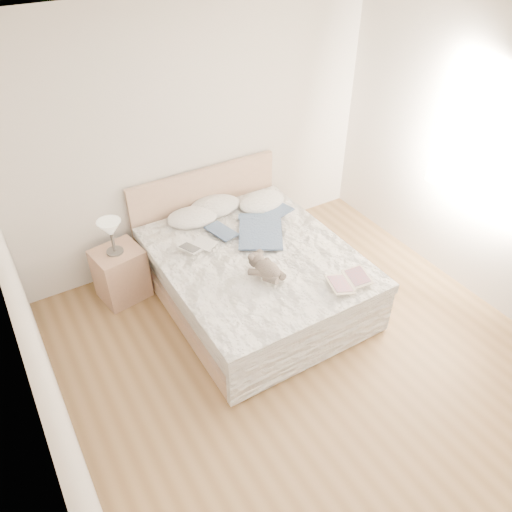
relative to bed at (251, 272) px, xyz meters
name	(u,v)px	position (x,y,z in m)	size (l,w,h in m)	color
floor	(321,374)	(0.00, -1.19, -0.31)	(4.00, 4.50, 0.00)	brown
ceiling	(361,53)	(0.00, -1.19, 2.39)	(4.00, 4.50, 0.00)	white
wall_back	(198,136)	(0.00, 1.06, 1.04)	(4.00, 0.02, 2.70)	silver
wall_left	(46,365)	(-2.00, -1.19, 1.04)	(0.02, 4.50, 2.70)	silver
window	(491,156)	(1.99, -0.89, 1.14)	(0.02, 1.30, 1.10)	white
bed	(251,272)	(0.00, 0.00, 0.00)	(1.72, 2.14, 1.00)	tan
nightstand	(121,274)	(-1.12, 0.69, -0.03)	(0.45, 0.40, 0.56)	tan
table_lamp	(110,230)	(-1.13, 0.68, 0.51)	(0.29, 0.29, 0.36)	#4B4641
pillow_left	(192,217)	(-0.27, 0.74, 0.33)	(0.52, 0.37, 0.16)	white
pillow_middle	(215,206)	(0.03, 0.81, 0.33)	(0.56, 0.39, 0.17)	silver
pillow_right	(262,202)	(0.51, 0.62, 0.33)	(0.54, 0.38, 0.16)	white
blouse	(261,231)	(0.21, 0.17, 0.32)	(0.67, 0.72, 0.03)	#334766
photo_book	(197,246)	(-0.44, 0.27, 0.32)	(0.32, 0.22, 0.02)	silver
childrens_book	(349,281)	(0.47, -0.88, 0.32)	(0.41, 0.27, 0.03)	beige
teddy_bear	(268,275)	(-0.11, -0.47, 0.34)	(0.24, 0.34, 0.18)	#61554C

